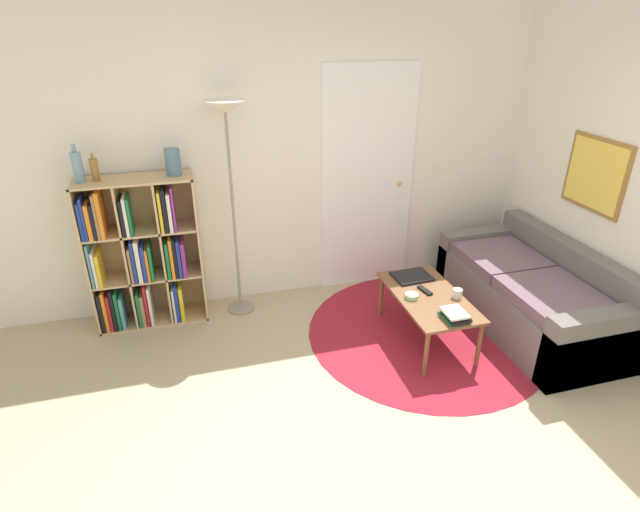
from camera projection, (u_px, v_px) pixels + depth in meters
The scene contains 16 objects.
ground_plane at pixel (407, 469), 2.98m from camera, with size 14.00×14.00×0.00m, color tan.
wall_back at pixel (311, 159), 4.46m from camera, with size 7.18×0.11×2.60m.
wall_right at pixel (605, 177), 3.93m from camera, with size 0.08×5.32×2.60m.
rug at pixel (426, 332), 4.27m from camera, with size 2.00×2.00×0.01m.
bookshelf at pixel (141, 256), 4.19m from camera, with size 0.91×0.34×1.30m.
floor_lamp at pixel (227, 132), 3.91m from camera, with size 0.34×0.34×1.87m.
couch at pixel (534, 295), 4.29m from camera, with size 0.84×1.70×0.72m.
coffee_table at pixel (428, 300), 4.04m from camera, with size 0.52×0.97×0.42m.
laptop at pixel (412, 276), 4.28m from camera, with size 0.33×0.26×0.02m.
bowl at pixel (412, 296), 3.97m from camera, with size 0.11×0.11×0.04m.
book_stack_on_table at pixel (455, 315), 3.69m from camera, with size 0.17×0.21×0.07m.
cup at pixel (457, 293), 3.97m from camera, with size 0.08×0.08×0.07m.
remote at pixel (425, 290), 4.07m from camera, with size 0.07×0.16×0.02m.
bottle_left at pixel (78, 167), 3.76m from camera, with size 0.08×0.08×0.29m.
bottle_middle at pixel (95, 169), 3.81m from camera, with size 0.06×0.06×0.22m.
vase_on_shelf at pixel (173, 162), 3.94m from camera, with size 0.12×0.12×0.21m.
Camera 1 is at (-1.07, -1.91, 2.45)m, focal length 28.00 mm.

